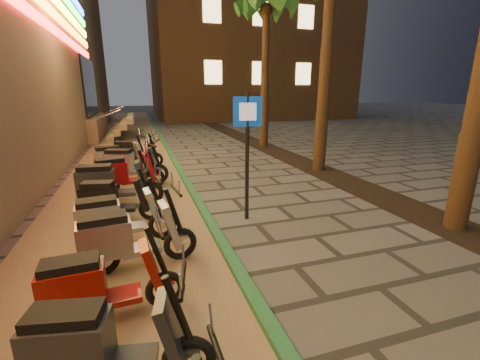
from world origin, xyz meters
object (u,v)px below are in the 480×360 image
object	(u,v)px
scooter_11	(129,164)
scooter_12	(117,159)
scooter_7	(115,219)
scooter_10	(122,173)
scooter_5	(97,286)
scooter_6	(125,238)
pedestrian_sign	(247,140)
scooter_8	(112,199)
scooter_9	(110,184)
scooter_4	(99,345)
scooter_13	(133,153)

from	to	relation	value
scooter_11	scooter_12	bearing A→B (deg)	128.29
scooter_7	scooter_10	world-z (taller)	scooter_10
scooter_5	scooter_6	xyz separation A→B (m)	(0.27, 1.08, 0.04)
pedestrian_sign	scooter_8	xyz separation A→B (m)	(-2.63, 0.69, -1.17)
scooter_7	scooter_8	distance (m)	1.17
scooter_9	pedestrian_sign	bearing A→B (deg)	-25.16
scooter_12	scooter_5	bearing A→B (deg)	-104.46
scooter_7	scooter_9	bearing A→B (deg)	88.95
scooter_5	scooter_8	xyz separation A→B (m)	(-0.04, 3.12, 0.00)
scooter_11	scooter_4	bearing A→B (deg)	-73.26
pedestrian_sign	scooter_10	size ratio (longest dim) A/B	1.44
scooter_10	scooter_5	bearing A→B (deg)	-106.65
scooter_6	scooter_13	distance (m)	7.05
scooter_6	scooter_8	xyz separation A→B (m)	(-0.30, 2.04, -0.04)
scooter_10	scooter_4	bearing A→B (deg)	-105.39
scooter_10	scooter_7	bearing A→B (deg)	-105.81
scooter_5	scooter_13	bearing A→B (deg)	83.88
scooter_11	scooter_12	xyz separation A→B (m)	(-0.35, 0.95, -0.01)
scooter_11	scooter_8	bearing A→B (deg)	-77.74
scooter_6	scooter_13	xyz separation A→B (m)	(0.08, 7.05, -0.01)
scooter_4	scooter_6	xyz separation A→B (m)	(0.16, 2.03, 0.04)
pedestrian_sign	scooter_8	world-z (taller)	pedestrian_sign
scooter_4	scooter_10	size ratio (longest dim) A/B	0.89
scooter_6	scooter_7	bearing A→B (deg)	94.68
scooter_4	scooter_7	world-z (taller)	scooter_7
scooter_11	scooter_6	bearing A→B (deg)	-71.97
scooter_11	scooter_13	size ratio (longest dim) A/B	1.08
scooter_4	scooter_10	bearing A→B (deg)	101.24
pedestrian_sign	scooter_5	size ratio (longest dim) A/B	1.64
scooter_6	scooter_12	xyz separation A→B (m)	(-0.36, 5.94, 0.02)
scooter_4	scooter_7	bearing A→B (deg)	101.68
scooter_6	scooter_8	world-z (taller)	scooter_6
scooter_8	scooter_12	bearing A→B (deg)	102.45
pedestrian_sign	scooter_4	world-z (taller)	pedestrian_sign
scooter_6	scooter_11	distance (m)	5.00
scooter_8	scooter_9	size ratio (longest dim) A/B	0.85
scooter_9	scooter_10	distance (m)	1.01
scooter_4	scooter_8	size ratio (longest dim) A/B	1.01
pedestrian_sign	scooter_5	distance (m)	3.74
scooter_8	scooter_11	bearing A→B (deg)	95.92
scooter_5	scooter_4	bearing A→B (deg)	-87.09
scooter_4	scooter_11	distance (m)	7.03
scooter_10	scooter_13	distance (m)	3.15
scooter_6	pedestrian_sign	bearing A→B (deg)	23.20
scooter_4	scooter_10	distance (m)	5.94
scooter_5	scooter_12	size ratio (longest dim) A/B	0.89
scooter_8	scooter_11	distance (m)	2.97
scooter_13	scooter_11	bearing A→B (deg)	-76.10
scooter_8	pedestrian_sign	bearing A→B (deg)	-3.15
scooter_9	scooter_10	xyz separation A→B (m)	(0.23, 0.98, -0.02)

